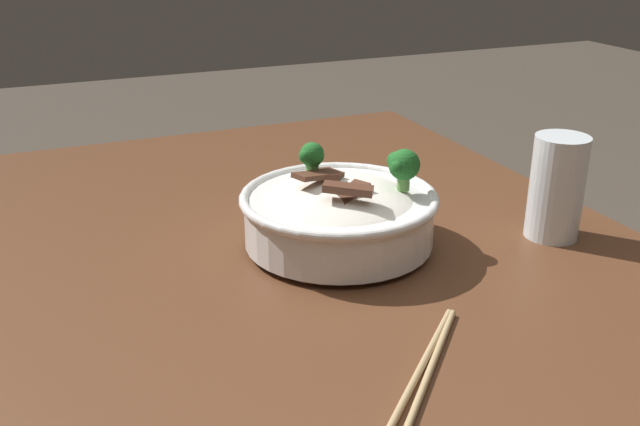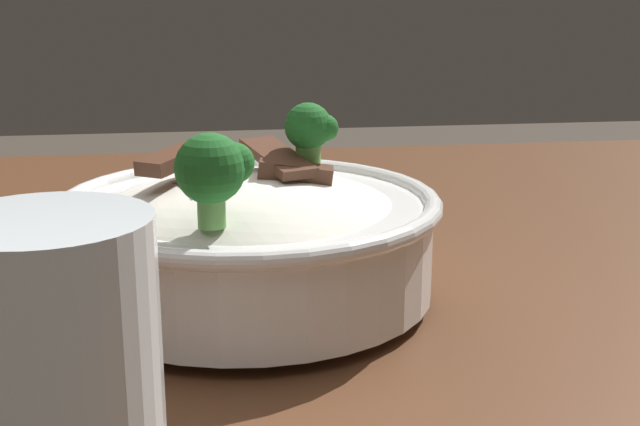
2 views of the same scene
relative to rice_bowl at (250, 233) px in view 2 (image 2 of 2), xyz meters
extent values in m
cube|color=#56331E|center=(-0.16, 0.07, -0.07)|extent=(1.49, 0.92, 0.04)
cylinder|color=white|center=(0.00, 0.00, -0.05)|extent=(0.11, 0.11, 0.01)
cylinder|color=white|center=(0.00, 0.00, -0.01)|extent=(0.24, 0.24, 0.06)
torus|color=white|center=(0.00, 0.00, 0.02)|extent=(0.25, 0.25, 0.01)
ellipsoid|color=white|center=(0.00, 0.00, 0.01)|extent=(0.21, 0.21, 0.06)
cube|color=#563323|center=(0.02, 0.02, 0.05)|extent=(0.05, 0.08, 0.02)
cube|color=#563323|center=(-0.05, 0.01, 0.05)|extent=(0.05, 0.06, 0.01)
cube|color=#563323|center=(0.03, 0.00, 0.04)|extent=(0.05, 0.03, 0.02)
cube|color=#563323|center=(-0.03, 0.00, 0.03)|extent=(0.05, 0.07, 0.02)
cylinder|color=#5B9947|center=(0.04, 0.02, 0.04)|extent=(0.02, 0.02, 0.03)
sphere|color=#1E6023|center=(0.04, 0.02, 0.07)|extent=(0.03, 0.03, 0.03)
sphere|color=#1E6023|center=(0.05, 0.02, 0.07)|extent=(0.02, 0.02, 0.02)
sphere|color=#1E6023|center=(0.04, 0.03, 0.07)|extent=(0.02, 0.02, 0.02)
cylinder|color=#5B9947|center=(-0.03, -0.08, 0.04)|extent=(0.02, 0.02, 0.02)
sphere|color=#1E6023|center=(-0.03, -0.08, 0.06)|extent=(0.04, 0.04, 0.04)
sphere|color=#1E6023|center=(-0.01, -0.07, 0.06)|extent=(0.02, 0.02, 0.02)
sphere|color=#1E6023|center=(-0.03, -0.07, 0.06)|extent=(0.02, 0.02, 0.02)
cylinder|color=white|center=(-0.08, -0.28, 0.02)|extent=(0.07, 0.07, 0.14)
camera|label=1|loc=(-0.77, 0.35, 0.35)|focal=40.27mm
camera|label=2|loc=(-0.03, -0.55, 0.16)|focal=48.92mm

